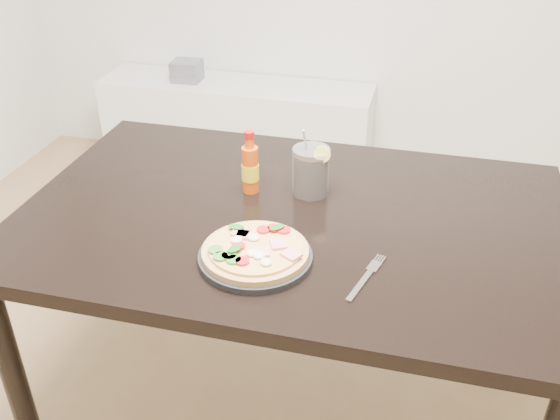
% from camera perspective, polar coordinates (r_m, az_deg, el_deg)
% --- Properties ---
extents(dining_table, '(1.40, 0.90, 0.75)m').
position_cam_1_polar(dining_table, '(1.65, 1.02, -2.75)').
color(dining_table, black).
rests_on(dining_table, ground).
extents(plate, '(0.26, 0.26, 0.02)m').
position_cam_1_polar(plate, '(1.43, -2.26, -4.31)').
color(plate, black).
rests_on(plate, dining_table).
extents(pizza, '(0.24, 0.24, 0.03)m').
position_cam_1_polar(pizza, '(1.42, -2.31, -3.67)').
color(pizza, tan).
rests_on(pizza, plate).
extents(hot_sauce_bottle, '(0.05, 0.05, 0.18)m').
position_cam_1_polar(hot_sauce_bottle, '(1.68, -2.74, 3.85)').
color(hot_sauce_bottle, '#D34B0C').
rests_on(hot_sauce_bottle, dining_table).
extents(cola_cup, '(0.10, 0.10, 0.19)m').
position_cam_1_polar(cola_cup, '(1.67, 2.83, 3.49)').
color(cola_cup, black).
rests_on(cola_cup, dining_table).
extents(fork, '(0.07, 0.19, 0.00)m').
position_cam_1_polar(fork, '(1.40, 7.97, -5.98)').
color(fork, silver).
rests_on(fork, dining_table).
extents(media_console, '(1.40, 0.34, 0.50)m').
position_cam_1_polar(media_console, '(3.33, -3.96, 7.42)').
color(media_console, white).
rests_on(media_console, ground).
extents(cd_stack, '(0.14, 0.12, 0.10)m').
position_cam_1_polar(cd_stack, '(3.29, -8.51, 12.48)').
color(cd_stack, slate).
rests_on(cd_stack, media_console).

